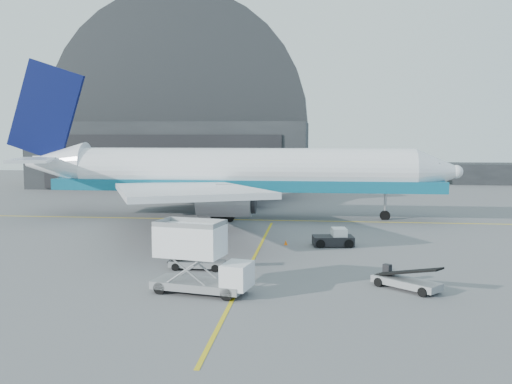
# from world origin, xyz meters

# --- Properties ---
(ground) EXTENTS (200.00, 200.00, 0.00)m
(ground) POSITION_xyz_m (0.00, 0.00, 0.00)
(ground) COLOR #565659
(ground) RESTS_ON ground
(taxi_lines) EXTENTS (80.00, 42.12, 0.02)m
(taxi_lines) POSITION_xyz_m (0.00, 12.67, 0.01)
(taxi_lines) COLOR gold
(taxi_lines) RESTS_ON ground
(hangar) EXTENTS (50.00, 28.30, 28.00)m
(hangar) POSITION_xyz_m (-22.00, 64.95, 9.54)
(hangar) COLOR black
(hangar) RESTS_ON ground
(distant_bldg_a) EXTENTS (14.00, 8.00, 4.00)m
(distant_bldg_a) POSITION_xyz_m (38.00, 72.00, 0.00)
(distant_bldg_a) COLOR black
(distant_bldg_a) RESTS_ON ground
(airliner) EXTENTS (54.65, 52.99, 19.18)m
(airliner) POSITION_xyz_m (-5.69, 21.87, 5.37)
(airliner) COLOR white
(airliner) RESTS_ON ground
(catering_truck) EXTENTS (6.62, 3.56, 4.32)m
(catering_truck) POSITION_xyz_m (-2.36, -10.30, 2.19)
(catering_truck) COLOR gray
(catering_truck) RESTS_ON ground
(pushback_tug) EXTENTS (3.81, 2.53, 1.66)m
(pushback_tug) POSITION_xyz_m (6.62, 5.76, 0.62)
(pushback_tug) COLOR black
(pushback_tug) RESTS_ON ground
(belt_loader_a) EXTENTS (4.39, 1.62, 1.67)m
(belt_loader_a) POSITION_xyz_m (-3.81, -4.17, 0.51)
(belt_loader_a) COLOR gray
(belt_loader_a) RESTS_ON ground
(belt_loader_b) EXTENTS (4.38, 4.05, 1.81)m
(belt_loader_b) POSITION_xyz_m (10.82, -8.07, 0.56)
(belt_loader_b) COLOR gray
(belt_loader_b) RESTS_ON ground
(traffic_cone) EXTENTS (0.32, 0.32, 0.46)m
(traffic_cone) POSITION_xyz_m (2.27, 5.70, 0.22)
(traffic_cone) COLOR #F96307
(traffic_cone) RESTS_ON ground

